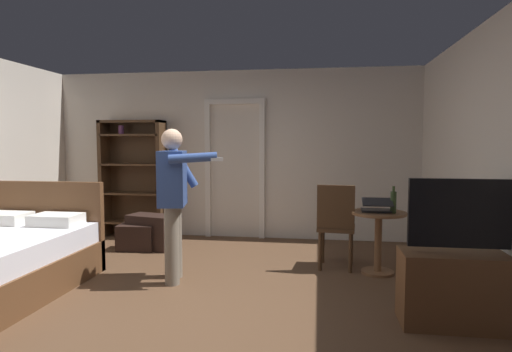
% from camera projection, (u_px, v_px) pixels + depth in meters
% --- Properties ---
extents(ground_plane, '(6.17, 6.17, 0.00)m').
position_uv_depth(ground_plane, '(171.00, 303.00, 3.89)').
color(ground_plane, brown).
extents(wall_back, '(5.84, 0.12, 2.56)m').
position_uv_depth(wall_back, '(233.00, 155.00, 6.61)').
color(wall_back, silver).
rests_on(wall_back, ground_plane).
extents(doorway_frame, '(0.93, 0.08, 2.13)m').
position_uv_depth(doorway_frame, '(235.00, 159.00, 6.53)').
color(doorway_frame, white).
rests_on(doorway_frame, ground_plane).
extents(bookshelf, '(1.00, 0.32, 1.81)m').
position_uv_depth(bookshelf, '(134.00, 174.00, 6.64)').
color(bookshelf, '#4C331E').
rests_on(bookshelf, ground_plane).
extents(tv_flatscreen, '(1.02, 0.40, 1.19)m').
position_uv_depth(tv_flatscreen, '(467.00, 282.00, 3.37)').
color(tv_flatscreen, brown).
rests_on(tv_flatscreen, ground_plane).
extents(side_table, '(0.60, 0.60, 0.70)m').
position_uv_depth(side_table, '(378.00, 232.00, 4.74)').
color(side_table, brown).
rests_on(side_table, ground_plane).
extents(laptop, '(0.33, 0.34, 0.16)m').
position_uv_depth(laptop, '(377.00, 207.00, 4.68)').
color(laptop, black).
rests_on(laptop, side_table).
extents(bottle_on_table, '(0.06, 0.06, 0.30)m').
position_uv_depth(bottle_on_table, '(393.00, 202.00, 4.62)').
color(bottle_on_table, '#2F4120').
rests_on(bottle_on_table, side_table).
extents(wooden_chair, '(0.46, 0.46, 0.99)m').
position_uv_depth(wooden_chair, '(336.00, 223.00, 4.90)').
color(wooden_chair, '#4C331E').
rests_on(wooden_chair, ground_plane).
extents(person_blue_shirt, '(0.75, 0.61, 1.61)m').
position_uv_depth(person_blue_shirt, '(174.00, 194.00, 4.46)').
color(person_blue_shirt, gray).
rests_on(person_blue_shirt, ground_plane).
extents(suitcase_dark, '(0.53, 0.39, 0.35)m').
position_uv_depth(suitcase_dark, '(138.00, 237.00, 5.84)').
color(suitcase_dark, black).
rests_on(suitcase_dark, ground_plane).
extents(suitcase_small, '(0.70, 0.48, 0.47)m').
position_uv_depth(suitcase_small, '(151.00, 232.00, 5.89)').
color(suitcase_small, black).
rests_on(suitcase_small, ground_plane).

